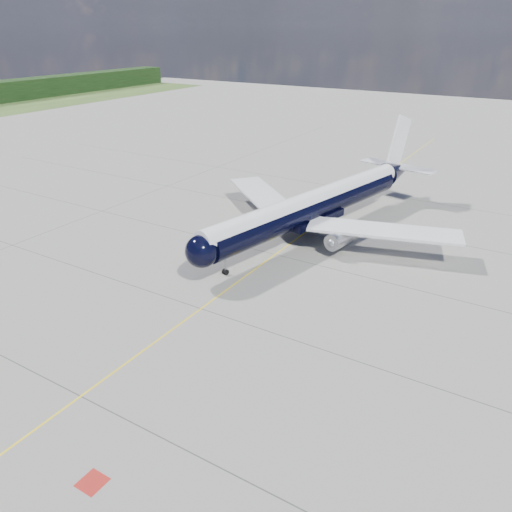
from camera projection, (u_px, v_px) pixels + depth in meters
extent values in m
plane|color=gray|center=(294.00, 241.00, 64.77)|extent=(320.00, 320.00, 0.00)
cube|color=yellow|center=(275.00, 254.00, 60.89)|extent=(0.16, 160.00, 0.01)
cube|color=maroon|center=(92.00, 482.00, 30.59)|extent=(1.60, 1.60, 0.01)
cylinder|color=black|center=(311.00, 208.00, 64.60)|extent=(10.90, 35.65, 3.57)
sphere|color=black|center=(202.00, 251.00, 52.21)|extent=(4.23, 4.23, 3.57)
cone|color=black|center=(397.00, 171.00, 78.91)|extent=(4.86, 7.17, 3.57)
cylinder|color=silver|center=(312.00, 201.00, 64.22)|extent=(10.52, 37.33, 2.78)
cube|color=black|center=(200.00, 247.00, 51.87)|extent=(2.44, 1.57, 0.52)
cube|color=silver|center=(263.00, 195.00, 72.02)|extent=(16.83, 15.18, 0.30)
cube|color=silver|center=(384.00, 230.00, 59.75)|extent=(18.63, 9.49, 0.30)
cube|color=black|center=(311.00, 217.00, 65.15)|extent=(5.81, 10.01, 0.94)
cylinder|color=#B5B5BD|center=(267.00, 214.00, 67.97)|extent=(2.95, 4.66, 2.10)
cylinder|color=#B5B5BD|center=(341.00, 238.00, 60.37)|extent=(2.95, 4.66, 2.10)
sphere|color=gray|center=(257.00, 218.00, 66.67)|extent=(1.23, 1.23, 1.03)
sphere|color=gray|center=(332.00, 243.00, 59.07)|extent=(1.23, 1.23, 1.03)
cube|color=silver|center=(268.00, 209.00, 67.80)|extent=(0.83, 2.98, 1.03)
cube|color=silver|center=(343.00, 232.00, 60.20)|extent=(0.83, 2.98, 1.03)
cube|color=silver|center=(399.00, 141.00, 76.58)|extent=(1.53, 5.89, 8.01)
cube|color=silver|center=(398.00, 166.00, 78.60)|extent=(12.57, 5.47, 0.21)
cylinder|color=gray|center=(225.00, 265.00, 55.55)|extent=(0.20, 0.20, 1.97)
cylinder|color=black|center=(224.00, 271.00, 56.02)|extent=(0.30, 0.68, 0.66)
cylinder|color=black|center=(227.00, 272.00, 55.79)|extent=(0.30, 0.68, 0.66)
cylinder|color=gray|center=(299.00, 219.00, 68.53)|extent=(0.29, 0.29, 1.78)
cylinder|color=gray|center=(336.00, 230.00, 64.79)|extent=(0.29, 0.29, 1.78)
cylinder|color=black|center=(297.00, 225.00, 68.50)|extent=(0.63, 1.10, 1.03)
cylinder|color=black|center=(302.00, 223.00, 69.18)|extent=(0.63, 1.10, 1.03)
cylinder|color=black|center=(333.00, 236.00, 64.76)|extent=(0.63, 1.10, 1.03)
cylinder|color=black|center=(337.00, 234.00, 65.44)|extent=(0.63, 1.10, 1.03)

